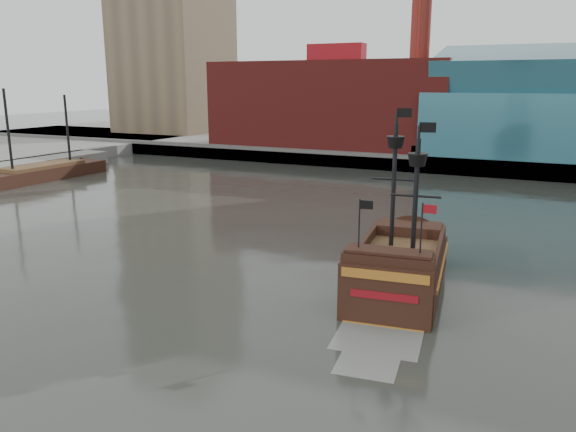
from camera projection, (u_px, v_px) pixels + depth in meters
The scene contains 6 objects.
ground at pixel (236, 347), 29.25m from camera, with size 400.00×400.00×0.00m, color #2C2E29.
promenade_far at pixel (476, 148), 109.79m from camera, with size 220.00×60.00×2.00m, color slate.
seawall at pixel (450, 166), 83.82m from camera, with size 220.00×1.00×2.60m, color #4C4C49.
skyline at pixel (513, 16), 95.62m from camera, with size 149.00×45.00×62.00m.
pirate_ship at pixel (399, 272), 37.36m from camera, with size 7.03×17.40×12.66m.
docked_vessel at pixel (44, 174), 79.37m from camera, with size 4.78×19.65×13.30m.
Camera 1 is at (14.04, -23.07, 13.42)m, focal length 35.00 mm.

